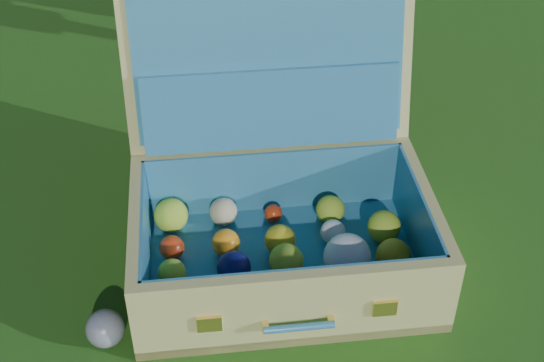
{
  "coord_description": "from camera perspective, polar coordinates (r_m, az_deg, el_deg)",
  "views": [
    {
      "loc": [
        -0.46,
        -1.07,
        1.22
      ],
      "look_at": [
        -0.08,
        0.18,
        0.19
      ],
      "focal_mm": 50.0,
      "sensor_mm": 36.0,
      "label": 1
    }
  ],
  "objects": [
    {
      "name": "stray_ball",
      "position": [
        1.59,
        -12.45,
        -10.79
      ],
      "size": [
        0.08,
        0.08,
        0.08
      ],
      "primitive_type": "sphere",
      "color": "teal",
      "rests_on": "ground"
    },
    {
      "name": "suitcase",
      "position": [
        1.67,
        0.42,
        -0.45
      ],
      "size": [
        0.74,
        0.68,
        0.62
      ],
      "rotation": [
        0.0,
        0.0,
        -0.18
      ],
      "color": "tan",
      "rests_on": "ground"
    },
    {
      "name": "ground",
      "position": [
        1.68,
        4.38,
        -8.31
      ],
      "size": [
        60.0,
        60.0,
        0.0
      ],
      "primitive_type": "plane",
      "color": "#215114",
      "rests_on": "ground"
    }
  ]
}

